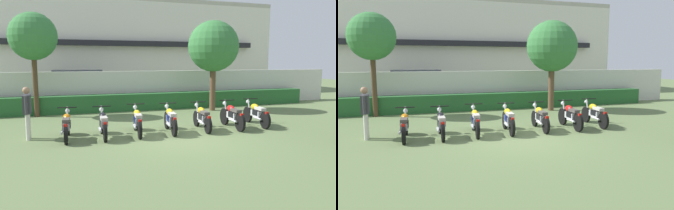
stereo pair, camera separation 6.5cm
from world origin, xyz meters
The scene contains 15 objects.
ground centered at (0.00, 0.00, 0.00)m, with size 60.00×60.00×0.00m, color #607547.
building centered at (0.00, 16.19, 3.39)m, with size 24.99×6.50×6.78m.
compound_wall centered at (0.00, 6.97, 0.94)m, with size 23.74×0.30×1.88m, color silver.
hedge_row centered at (0.00, 6.27, 0.40)m, with size 18.99×0.70×0.81m, color #28602D.
parked_car centered at (-2.32, 10.09, 0.94)m, with size 4.69×2.51×1.89m.
tree_near_inspector centered at (-4.50, 5.73, 3.39)m, with size 2.00×2.00×4.42m.
tree_far_side centered at (3.50, 4.98, 3.07)m, with size 2.42×2.42×4.30m.
motorcycle_in_row_0 centered at (-3.37, 1.03, 0.44)m, with size 0.60×1.84×0.95m.
motorcycle_in_row_1 centered at (-2.28, 0.93, 0.44)m, with size 0.60×1.79×0.95m.
motorcycle_in_row_2 centered at (-1.16, 1.03, 0.45)m, with size 0.60×1.92×0.96m.
motorcycle_in_row_3 centered at (-0.04, 0.95, 0.45)m, with size 0.60×1.81×0.96m.
motorcycle_in_row_4 centered at (1.14, 0.99, 0.44)m, with size 0.60×1.85×0.95m.
motorcycle_in_row_5 centered at (2.29, 0.93, 0.46)m, with size 0.60×1.88×0.97m.
motorcycle_in_row_6 centered at (3.38, 1.07, 0.45)m, with size 0.60×1.94×0.97m.
inspector_person centered at (-4.49, 1.41, 0.95)m, with size 0.22×0.66×1.62m.
Camera 1 is at (-3.54, -9.21, 2.40)m, focal length 34.75 mm.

